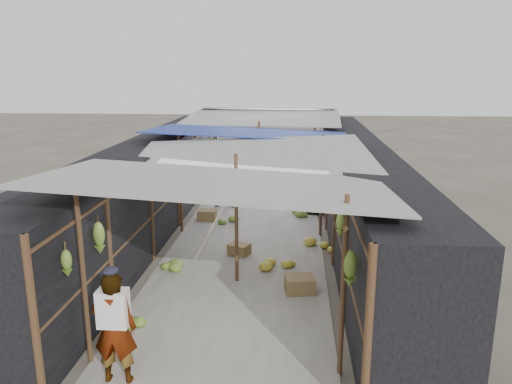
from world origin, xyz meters
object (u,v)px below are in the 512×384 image
(vendor_elderly, at_px, (115,328))
(shopper_blue, at_px, (227,182))
(black_basin, at_px, (314,210))
(crate_near, at_px, (239,250))
(vendor_seated, at_px, (311,177))

(vendor_elderly, xyz_separation_m, shopper_blue, (0.30, 8.85, 0.00))
(black_basin, bearing_deg, vendor_elderly, -109.14)
(crate_near, xyz_separation_m, black_basin, (1.82, 3.60, -0.04))
(black_basin, distance_m, vendor_elderly, 8.98)
(black_basin, bearing_deg, vendor_seated, 90.00)
(vendor_seated, bearing_deg, crate_near, -34.48)
(crate_near, distance_m, vendor_elderly, 5.03)
(vendor_elderly, relative_size, shopper_blue, 1.00)
(shopper_blue, bearing_deg, black_basin, -1.87)
(vendor_elderly, height_order, shopper_blue, same)
(crate_near, xyz_separation_m, shopper_blue, (-0.82, 3.99, 0.67))
(vendor_seated, bearing_deg, shopper_blue, -66.75)
(shopper_blue, distance_m, vendor_seated, 3.55)
(vendor_elderly, bearing_deg, crate_near, -105.70)
(crate_near, bearing_deg, vendor_elderly, -79.46)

